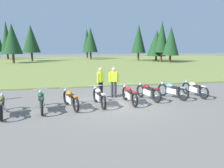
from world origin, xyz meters
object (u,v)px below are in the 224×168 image
at_px(motorcycle_maroon, 148,92).
at_px(motorcycle_cream, 194,89).
at_px(motorcycle_sky_blue, 172,90).
at_px(rider_near_row_end, 114,80).
at_px(motorcycle_red, 129,95).
at_px(rider_in_hivis_vest, 101,81).
at_px(motorcycle_orange, 71,99).
at_px(motorcycle_olive, 2,105).
at_px(motorcycle_british_green, 41,101).
at_px(motorcycle_silver, 99,97).

distance_m(motorcycle_maroon, motorcycle_cream, 2.86).
relative_size(motorcycle_sky_blue, rider_near_row_end, 1.17).
distance_m(motorcycle_red, motorcycle_sky_blue, 2.66).
bearing_deg(rider_in_hivis_vest, motorcycle_orange, -132.97).
xyz_separation_m(rider_in_hivis_vest, rider_near_row_end, (0.72, -0.06, 0.00)).
relative_size(motorcycle_olive, motorcycle_red, 0.99).
distance_m(motorcycle_british_green, motorcycle_orange, 1.27).
bearing_deg(motorcycle_cream, motorcycle_sky_blue, -173.94).
bearing_deg(rider_near_row_end, motorcycle_maroon, -28.39).
distance_m(motorcycle_orange, motorcycle_maroon, 4.13).
distance_m(motorcycle_olive, rider_near_row_end, 5.65).
height_order(motorcycle_british_green, rider_in_hivis_vest, rider_in_hivis_vest).
xyz_separation_m(motorcycle_maroon, rider_in_hivis_vest, (-2.38, 0.96, 0.51)).
distance_m(motorcycle_silver, motorcycle_sky_blue, 4.18).
distance_m(motorcycle_olive, motorcycle_cream, 9.78).
xyz_separation_m(motorcycle_red, rider_near_row_end, (-0.49, 1.40, 0.51)).
xyz_separation_m(motorcycle_orange, motorcycle_cream, (6.89, 1.06, 0.00)).
distance_m(motorcycle_british_green, motorcycle_cream, 8.24).
bearing_deg(rider_near_row_end, motorcycle_red, -70.75).
relative_size(motorcycle_maroon, rider_near_row_end, 1.22).
xyz_separation_m(motorcycle_silver, motorcycle_maroon, (2.70, 0.62, 0.00)).
height_order(rider_in_hivis_vest, rider_near_row_end, same).
bearing_deg(motorcycle_red, motorcycle_orange, -173.55).
xyz_separation_m(motorcycle_olive, rider_in_hivis_vest, (4.41, 2.36, 0.51)).
height_order(motorcycle_olive, motorcycle_british_green, same).
height_order(motorcycle_orange, rider_in_hivis_vest, rider_in_hivis_vest).
bearing_deg(motorcycle_maroon, motorcycle_cream, 4.60).
distance_m(motorcycle_olive, rider_in_hivis_vest, 5.03).
bearing_deg(motorcycle_olive, motorcycle_cream, 9.58).
height_order(motorcycle_maroon, motorcycle_cream, same).
bearing_deg(motorcycle_silver, motorcycle_maroon, 12.96).
bearing_deg(motorcycle_maroon, motorcycle_sky_blue, 3.12).
bearing_deg(motorcycle_maroon, motorcycle_red, -156.67).
height_order(motorcycle_orange, motorcycle_sky_blue, same).
height_order(motorcycle_olive, motorcycle_maroon, same).
height_order(motorcycle_olive, rider_in_hivis_vest, rider_in_hivis_vest).
xyz_separation_m(motorcycle_olive, motorcycle_cream, (9.64, 1.63, 0.00)).
height_order(motorcycle_orange, motorcycle_maroon, same).
relative_size(motorcycle_british_green, motorcycle_silver, 1.00).
distance_m(motorcycle_british_green, rider_near_row_end, 4.14).
bearing_deg(motorcycle_orange, motorcycle_cream, 8.74).
xyz_separation_m(motorcycle_british_green, motorcycle_cream, (8.15, 1.23, 0.00)).
relative_size(motorcycle_olive, rider_near_row_end, 1.24).
relative_size(rider_in_hivis_vest, rider_near_row_end, 1.00).
xyz_separation_m(motorcycle_british_green, rider_near_row_end, (3.64, 1.90, 0.51)).
distance_m(motorcycle_sky_blue, rider_in_hivis_vest, 3.93).
relative_size(motorcycle_orange, rider_in_hivis_vest, 1.22).
xyz_separation_m(motorcycle_olive, motorcycle_maroon, (6.80, 1.40, 0.00)).
bearing_deg(rider_in_hivis_vest, motorcycle_silver, -101.55).
relative_size(motorcycle_olive, rider_in_hivis_vest, 1.24).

